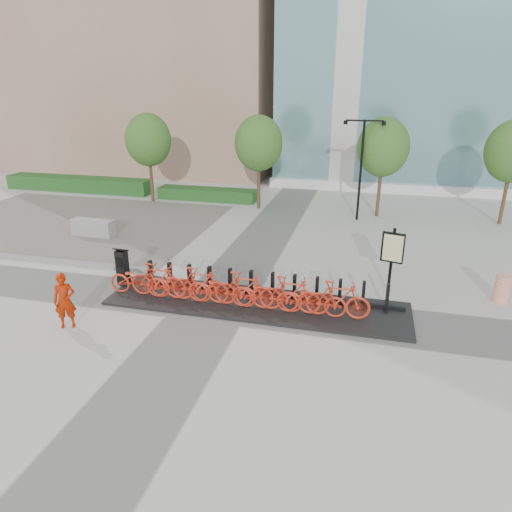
% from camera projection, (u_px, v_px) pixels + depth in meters
% --- Properties ---
extents(ground, '(120.00, 120.00, 0.00)m').
position_uv_depth(ground, '(214.00, 304.00, 14.59)').
color(ground, '#B8B8AC').
extents(gravel_patch, '(14.00, 14.00, 0.00)m').
position_uv_depth(gravel_patch, '(73.00, 222.00, 23.22)').
color(gravel_patch, slate).
rests_on(gravel_patch, ground).
extents(hedge_a, '(10.00, 1.40, 0.90)m').
position_uv_depth(hedge_a, '(79.00, 184.00, 29.87)').
color(hedge_a, '#1C4C1D').
rests_on(hedge_a, ground).
extents(hedge_b, '(6.00, 1.20, 0.70)m').
position_uv_depth(hedge_b, '(207.00, 194.00, 27.58)').
color(hedge_b, '#1C4C1D').
rests_on(hedge_b, ground).
extents(tree_0, '(2.60, 2.60, 5.10)m').
position_uv_depth(tree_0, '(148.00, 140.00, 26.02)').
color(tree_0, brown).
rests_on(tree_0, ground).
extents(tree_1, '(2.60, 2.60, 5.10)m').
position_uv_depth(tree_1, '(259.00, 144.00, 24.54)').
color(tree_1, brown).
rests_on(tree_1, ground).
extents(tree_2, '(2.60, 2.60, 5.10)m').
position_uv_depth(tree_2, '(383.00, 147.00, 23.06)').
color(tree_2, brown).
rests_on(tree_2, ground).
extents(streetlamp, '(2.00, 0.20, 5.00)m').
position_uv_depth(streetlamp, '(362.00, 159.00, 22.54)').
color(streetlamp, black).
rests_on(streetlamp, ground).
extents(dock_pad, '(9.60, 2.40, 0.08)m').
position_uv_depth(dock_pad, '(256.00, 304.00, 14.55)').
color(dock_pad, black).
rests_on(dock_pad, ground).
extents(dock_rail_posts, '(8.02, 0.50, 0.85)m').
position_uv_depth(dock_rail_posts, '(261.00, 285.00, 14.81)').
color(dock_rail_posts, black).
rests_on(dock_rail_posts, dock_pad).
extents(bike_0, '(1.99, 0.69, 1.04)m').
position_uv_depth(bike_0, '(138.00, 280.00, 14.93)').
color(bike_0, red).
rests_on(bike_0, dock_pad).
extents(bike_1, '(1.93, 0.54, 1.16)m').
position_uv_depth(bike_1, '(158.00, 280.00, 14.74)').
color(bike_1, red).
rests_on(bike_1, dock_pad).
extents(bike_2, '(1.99, 0.69, 1.04)m').
position_uv_depth(bike_2, '(179.00, 284.00, 14.60)').
color(bike_2, red).
rests_on(bike_2, dock_pad).
extents(bike_3, '(1.93, 0.54, 1.16)m').
position_uv_depth(bike_3, '(200.00, 285.00, 14.41)').
color(bike_3, red).
rests_on(bike_3, dock_pad).
extents(bike_4, '(1.99, 0.69, 1.04)m').
position_uv_depth(bike_4, '(222.00, 289.00, 14.27)').
color(bike_4, red).
rests_on(bike_4, dock_pad).
extents(bike_5, '(1.93, 0.54, 1.16)m').
position_uv_depth(bike_5, '(244.00, 290.00, 14.08)').
color(bike_5, red).
rests_on(bike_5, dock_pad).
extents(bike_6, '(1.99, 0.69, 1.04)m').
position_uv_depth(bike_6, '(266.00, 294.00, 13.94)').
color(bike_6, red).
rests_on(bike_6, dock_pad).
extents(bike_7, '(1.93, 0.54, 1.16)m').
position_uv_depth(bike_7, '(290.00, 295.00, 13.76)').
color(bike_7, red).
rests_on(bike_7, dock_pad).
extents(bike_8, '(1.99, 0.69, 1.04)m').
position_uv_depth(bike_8, '(313.00, 299.00, 13.61)').
color(bike_8, red).
rests_on(bike_8, dock_pad).
extents(bike_9, '(1.93, 0.54, 1.16)m').
position_uv_depth(bike_9, '(338.00, 300.00, 13.43)').
color(bike_9, red).
rests_on(bike_9, dock_pad).
extents(kiosk, '(0.45, 0.39, 1.37)m').
position_uv_depth(kiosk, '(122.00, 267.00, 15.62)').
color(kiosk, black).
rests_on(kiosk, dock_pad).
extents(worker_red, '(0.72, 0.62, 1.66)m').
position_uv_depth(worker_red, '(65.00, 301.00, 12.97)').
color(worker_red, '#9D1C02').
rests_on(worker_red, ground).
extents(construction_barrel, '(0.59, 0.59, 0.91)m').
position_uv_depth(construction_barrel, '(502.00, 289.00, 14.64)').
color(construction_barrel, '#FD4818').
rests_on(construction_barrel, ground).
extents(jersey_barrier, '(2.03, 0.62, 0.78)m').
position_uv_depth(jersey_barrier, '(93.00, 228.00, 21.02)').
color(jersey_barrier, '#A2A2A2').
rests_on(jersey_barrier, ground).
extents(map_sign, '(0.74, 0.30, 2.25)m').
position_uv_depth(map_sign, '(392.00, 250.00, 14.97)').
color(map_sign, black).
rests_on(map_sign, ground).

